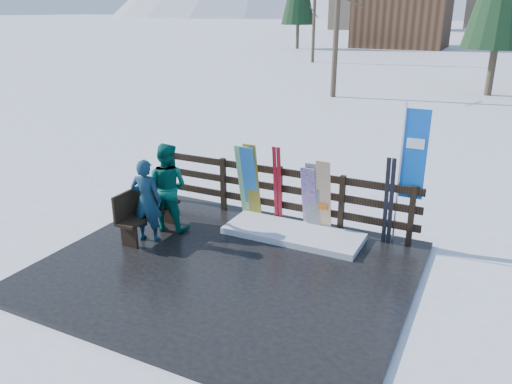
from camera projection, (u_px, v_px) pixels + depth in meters
The scene contains 16 objects.
ground at pixel (226, 271), 8.44m from camera, with size 700.00×700.00×0.00m, color white.
deck at pixel (226, 268), 8.42m from camera, with size 6.00×5.00×0.08m, color black.
fence at pixel (279, 190), 10.03m from camera, with size 5.60×0.10×1.15m.
snow_patch at pixel (293, 233), 9.50m from camera, with size 2.62×1.00×0.12m, color white.
bench at pixel (146, 209), 9.47m from camera, with size 0.40×1.50×0.97m.
snowboard_0 at pixel (250, 183), 10.03m from camera, with size 0.30×0.03×1.60m, color #2F81D3.
snowboard_1 at pixel (246, 182), 10.07m from camera, with size 0.32×0.03×1.62m, color white.
snowboard_2 at pixel (253, 182), 10.00m from camera, with size 0.27×0.03×1.66m, color yellow.
snowboard_3 at pixel (309, 199), 9.55m from camera, with size 0.28×0.03×1.35m, color silver.
snowboard_4 at pixel (313, 198), 9.50m from camera, with size 0.28×0.03×1.42m, color black.
snowboard_5 at pixel (324, 197), 9.40m from camera, with size 0.27×0.03×1.52m, color white.
ski_pair_a at pixel (277, 185), 9.85m from camera, with size 0.16×0.21×1.61m.
ski_pair_b at pixel (389, 202), 8.93m from camera, with size 0.17×0.20×1.68m.
rental_flag at pixel (411, 160), 8.72m from camera, with size 0.45×0.04×2.60m.
person_front at pixel (146, 201), 9.12m from camera, with size 0.57×0.38×1.57m, color #194A5B.
person_back at pixel (167, 187), 9.58m from camera, with size 0.84×0.66×1.73m, color #065B4A.
Camera 1 is at (3.76, -6.46, 4.15)m, focal length 35.00 mm.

